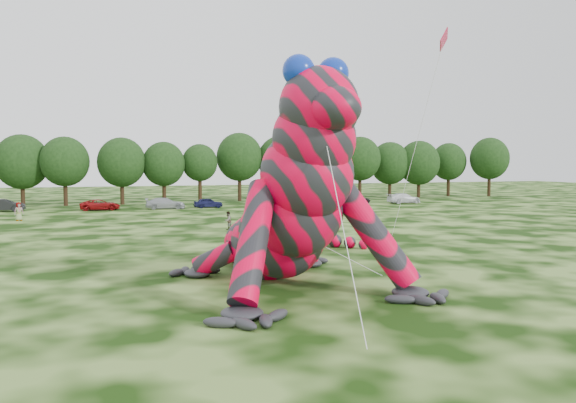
% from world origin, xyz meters
% --- Properties ---
extents(ground, '(240.00, 240.00, 0.00)m').
position_xyz_m(ground, '(0.00, 0.00, 0.00)').
color(ground, '#16330A').
rests_on(ground, ground).
extents(inflatable_gecko, '(20.20, 23.08, 10.51)m').
position_xyz_m(inflatable_gecko, '(-4.56, 1.67, 5.26)').
color(inflatable_gecko, '#F40030').
rests_on(inflatable_gecko, ground).
extents(flying_kite, '(2.47, 3.82, 13.92)m').
position_xyz_m(flying_kite, '(6.27, 2.97, 12.25)').
color(flying_kite, red).
rests_on(flying_kite, ground).
extents(tree_5, '(7.16, 6.44, 9.80)m').
position_xyz_m(tree_5, '(-23.12, 58.44, 4.90)').
color(tree_5, black).
rests_on(tree_5, ground).
extents(tree_6, '(6.52, 5.86, 9.49)m').
position_xyz_m(tree_6, '(-17.56, 56.68, 4.75)').
color(tree_6, black).
rests_on(tree_6, ground).
extents(tree_7, '(6.68, 6.01, 9.48)m').
position_xyz_m(tree_7, '(-10.08, 56.80, 4.74)').
color(tree_7, black).
rests_on(tree_7, ground).
extents(tree_8, '(6.14, 5.53, 8.94)m').
position_xyz_m(tree_8, '(-4.22, 56.99, 4.47)').
color(tree_8, black).
rests_on(tree_8, ground).
extents(tree_9, '(5.27, 4.74, 8.68)m').
position_xyz_m(tree_9, '(1.06, 57.35, 4.34)').
color(tree_9, black).
rests_on(tree_9, ground).
extents(tree_10, '(7.09, 6.38, 10.50)m').
position_xyz_m(tree_10, '(7.40, 58.58, 5.25)').
color(tree_10, black).
rests_on(tree_10, ground).
extents(tree_11, '(7.01, 6.31, 10.07)m').
position_xyz_m(tree_11, '(13.79, 58.20, 5.03)').
color(tree_11, black).
rests_on(tree_11, ground).
extents(tree_12, '(5.99, 5.39, 8.97)m').
position_xyz_m(tree_12, '(20.01, 57.74, 4.49)').
color(tree_12, black).
rests_on(tree_12, ground).
extents(tree_13, '(6.83, 6.15, 10.13)m').
position_xyz_m(tree_13, '(27.13, 57.13, 5.06)').
color(tree_13, black).
rests_on(tree_13, ground).
extents(tree_14, '(6.82, 6.14, 9.40)m').
position_xyz_m(tree_14, '(33.46, 58.72, 4.70)').
color(tree_14, black).
rests_on(tree_14, ground).
extents(tree_15, '(7.17, 6.45, 9.63)m').
position_xyz_m(tree_15, '(38.47, 57.77, 4.82)').
color(tree_15, black).
rests_on(tree_15, ground).
extents(tree_16, '(6.26, 5.63, 9.37)m').
position_xyz_m(tree_16, '(45.45, 59.37, 4.69)').
color(tree_16, black).
rests_on(tree_16, ground).
extents(tree_17, '(6.98, 6.28, 10.30)m').
position_xyz_m(tree_17, '(51.95, 56.66, 5.15)').
color(tree_17, black).
rests_on(tree_17, ground).
extents(car_1, '(4.69, 2.03, 1.50)m').
position_xyz_m(car_1, '(-24.07, 49.30, 0.75)').
color(car_1, black).
rests_on(car_1, ground).
extents(car_2, '(4.87, 2.25, 1.35)m').
position_xyz_m(car_2, '(-13.03, 47.55, 0.68)').
color(car_2, maroon).
rests_on(car_2, ground).
extents(car_3, '(5.17, 2.55, 1.44)m').
position_xyz_m(car_3, '(-5.11, 46.89, 0.72)').
color(car_3, '#A6A9AF').
rests_on(car_3, ground).
extents(car_4, '(3.82, 1.62, 1.29)m').
position_xyz_m(car_4, '(0.44, 47.14, 0.65)').
color(car_4, '#181A49').
rests_on(car_4, ground).
extents(car_5, '(3.91, 1.45, 1.28)m').
position_xyz_m(car_5, '(10.01, 49.14, 0.64)').
color(car_5, silver).
rests_on(car_5, ground).
extents(car_6, '(5.00, 2.82, 1.32)m').
position_xyz_m(car_6, '(21.41, 46.86, 0.66)').
color(car_6, '#262729').
rests_on(car_6, ground).
extents(car_7, '(5.03, 2.08, 1.45)m').
position_xyz_m(car_7, '(28.98, 46.23, 0.73)').
color(car_7, white).
rests_on(car_7, ground).
extents(spectator_5, '(1.70, 1.21, 1.77)m').
position_xyz_m(spectator_5, '(0.76, 17.83, 0.89)').
color(spectator_5, gray).
rests_on(spectator_5, ground).
extents(spectator_4, '(1.10, 0.96, 1.89)m').
position_xyz_m(spectator_4, '(-20.86, 36.79, 0.95)').
color(spectator_4, gray).
rests_on(spectator_4, ground).
extents(spectator_1, '(0.99, 0.98, 1.61)m').
position_xyz_m(spectator_1, '(-2.18, 22.76, 0.80)').
color(spectator_1, gray).
rests_on(spectator_1, ground).
extents(spectator_3, '(1.12, 0.65, 1.79)m').
position_xyz_m(spectator_3, '(13.70, 30.38, 0.89)').
color(spectator_3, gray).
rests_on(spectator_3, ground).
extents(spectator_2, '(0.86, 1.28, 1.85)m').
position_xyz_m(spectator_2, '(13.25, 29.62, 0.92)').
color(spectator_2, gray).
rests_on(spectator_2, ground).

